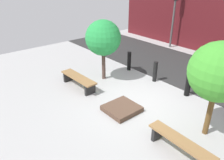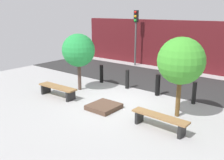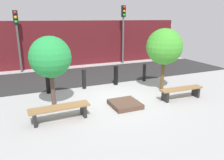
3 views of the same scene
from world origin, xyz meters
TOP-DOWN VIEW (x-y plane):
  - ground_plane at (0.00, 0.00)m, footprint 18.00×18.00m
  - road_strip at (0.00, 4.20)m, footprint 18.00×4.14m
  - building_facade at (0.00, 7.43)m, footprint 16.20×0.50m
  - bench_left at (-2.48, -1.02)m, footprint 1.98×0.54m
  - bench_right at (2.48, -1.02)m, footprint 1.91×0.46m
  - planter_bed at (0.00, -0.82)m, footprint 1.06×1.11m
  - tree_behind_left_bench at (-2.48, 0.31)m, footprint 1.52×1.52m
  - tree_behind_right_bench at (2.48, 0.31)m, footprint 1.62×1.62m
  - bollard_far_left at (-2.47, 1.88)m, footprint 0.19×0.19m
  - bollard_left at (-0.82, 1.88)m, footprint 0.18×0.18m
  - bollard_center at (0.82, 1.88)m, footprint 0.21×0.21m
  - bollard_right at (2.47, 1.88)m, footprint 0.17×0.17m
  - traffic_light_west at (-3.48, 6.55)m, footprint 0.28×0.27m

SIDE VIEW (x-z plane):
  - ground_plane at x=0.00m, z-range 0.00..0.00m
  - road_strip at x=0.00m, z-range 0.00..0.01m
  - planter_bed at x=0.00m, z-range 0.00..0.17m
  - bench_right at x=2.48m, z-range 0.11..0.58m
  - bench_left at x=-2.48m, z-range 0.11..0.59m
  - bollard_right at x=2.47m, z-range 0.00..0.91m
  - bollard_left at x=-0.82m, z-range 0.00..0.92m
  - bollard_far_left at x=-2.47m, z-range 0.00..0.94m
  - bollard_center at x=0.82m, z-range 0.00..0.95m
  - building_facade at x=0.00m, z-range 0.00..3.06m
  - tree_behind_left_bench at x=-2.48m, z-range 0.55..3.20m
  - tree_behind_right_bench at x=2.48m, z-range 0.59..3.42m
  - traffic_light_west at x=-3.48m, z-range 0.70..4.37m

